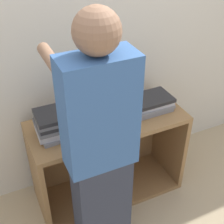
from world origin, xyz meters
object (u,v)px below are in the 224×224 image
object	(u,v)px
laptop_open	(105,112)
laptop_stack_left	(61,122)
laptop_stack_right	(150,103)
person	(100,155)

from	to	relation	value
laptop_open	laptop_stack_left	distance (m)	0.36
laptop_open	laptop_stack_left	xyz separation A→B (m)	(-0.35, -0.05, 0.04)
laptop_stack_left	laptop_stack_right	world-z (taller)	laptop_stack_left
laptop_stack_left	person	xyz separation A→B (m)	(0.10, -0.45, 0.03)
laptop_stack_right	person	world-z (taller)	person
person	laptop_stack_right	bearing A→B (deg)	36.72
laptop_open	laptop_stack_right	size ratio (longest dim) A/B	0.96
laptop_stack_right	laptop_open	bearing A→B (deg)	172.90
laptop_stack_right	person	xyz separation A→B (m)	(-0.60, -0.45, 0.07)
laptop_open	laptop_stack_right	xyz separation A→B (m)	(0.35, -0.04, 0.00)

